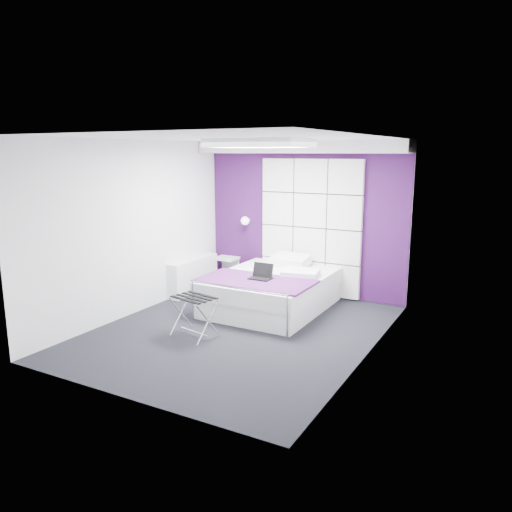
{
  "coord_description": "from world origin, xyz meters",
  "views": [
    {
      "loc": [
        3.35,
        -5.61,
        2.42
      ],
      "look_at": [
        0.09,
        0.35,
        1.0
      ],
      "focal_mm": 35.0,
      "sensor_mm": 36.0,
      "label": 1
    }
  ],
  "objects_px": {
    "radiator": "(193,275)",
    "laptop": "(262,275)",
    "wall_lamp": "(246,220)",
    "bed": "(271,290)",
    "luggage_rack": "(194,317)",
    "nightstand": "(227,258)"
  },
  "relations": [
    {
      "from": "nightstand",
      "to": "wall_lamp",
      "type": "bearing_deg",
      "value": 5.71
    },
    {
      "from": "bed",
      "to": "laptop",
      "type": "distance_m",
      "value": 0.51
    },
    {
      "from": "bed",
      "to": "luggage_rack",
      "type": "distance_m",
      "value": 1.61
    },
    {
      "from": "radiator",
      "to": "nightstand",
      "type": "bearing_deg",
      "value": 71.57
    },
    {
      "from": "nightstand",
      "to": "laptop",
      "type": "distance_m",
      "value": 1.92
    },
    {
      "from": "wall_lamp",
      "to": "laptop",
      "type": "height_order",
      "value": "wall_lamp"
    },
    {
      "from": "luggage_rack",
      "to": "radiator",
      "type": "bearing_deg",
      "value": 138.0
    },
    {
      "from": "laptop",
      "to": "wall_lamp",
      "type": "bearing_deg",
      "value": 127.45
    },
    {
      "from": "luggage_rack",
      "to": "wall_lamp",
      "type": "bearing_deg",
      "value": 116.14
    },
    {
      "from": "radiator",
      "to": "nightstand",
      "type": "relative_size",
      "value": 2.96
    },
    {
      "from": "bed",
      "to": "luggage_rack",
      "type": "bearing_deg",
      "value": -102.37
    },
    {
      "from": "wall_lamp",
      "to": "luggage_rack",
      "type": "bearing_deg",
      "value": -75.72
    },
    {
      "from": "wall_lamp",
      "to": "laptop",
      "type": "distance_m",
      "value": 1.77
    },
    {
      "from": "bed",
      "to": "luggage_rack",
      "type": "xyz_separation_m",
      "value": [
        -0.35,
        -1.58,
        -0.03
      ]
    },
    {
      "from": "bed",
      "to": "nightstand",
      "type": "relative_size",
      "value": 5.02
    },
    {
      "from": "wall_lamp",
      "to": "nightstand",
      "type": "xyz_separation_m",
      "value": [
        -0.4,
        -0.04,
        -0.72
      ]
    },
    {
      "from": "radiator",
      "to": "nightstand",
      "type": "distance_m",
      "value": 0.78
    },
    {
      "from": "laptop",
      "to": "radiator",
      "type": "bearing_deg",
      "value": 161.08
    },
    {
      "from": "radiator",
      "to": "bed",
      "type": "xyz_separation_m",
      "value": [
        1.62,
        -0.18,
        0.0
      ]
    },
    {
      "from": "wall_lamp",
      "to": "luggage_rack",
      "type": "distance_m",
      "value": 2.76
    },
    {
      "from": "wall_lamp",
      "to": "bed",
      "type": "height_order",
      "value": "wall_lamp"
    },
    {
      "from": "radiator",
      "to": "laptop",
      "type": "relative_size",
      "value": 3.71
    }
  ]
}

